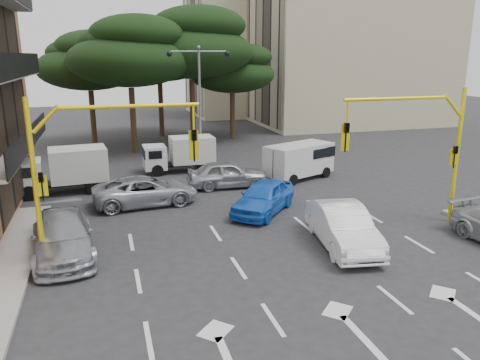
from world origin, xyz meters
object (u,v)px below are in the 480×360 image
(signal_mast_right, at_px, (424,138))
(car_white_hatch, at_px, (343,226))
(car_blue_compact, at_px, (263,197))
(van_white, at_px, (299,161))
(signal_mast_left, at_px, (89,158))
(car_silver_cross_b, at_px, (227,174))
(car_silver_wagon, at_px, (63,236))
(car_silver_cross_a, at_px, (146,191))
(box_truck_a, at_px, (62,171))
(street_lamp_center, at_px, (199,85))
(box_truck_b, at_px, (180,155))

(signal_mast_right, xyz_separation_m, car_white_hatch, (-4.33, -1.25, -3.06))
(car_blue_compact, height_order, van_white, van_white)
(signal_mast_left, height_order, car_white_hatch, signal_mast_left)
(car_white_hatch, xyz_separation_m, car_silver_cross_b, (-2.13, 9.58, -0.05))
(car_silver_wagon, xyz_separation_m, van_white, (13.04, 8.07, 0.32))
(car_silver_cross_b, bearing_deg, van_white, -78.91)
(car_silver_wagon, distance_m, van_white, 15.34)
(signal_mast_left, distance_m, car_white_hatch, 9.85)
(car_silver_cross_a, distance_m, box_truck_a, 5.42)
(signal_mast_left, bearing_deg, signal_mast_right, 0.00)
(car_silver_wagon, relative_size, car_silver_cross_b, 1.16)
(signal_mast_left, bearing_deg, street_lamp_center, 64.09)
(signal_mast_left, relative_size, street_lamp_center, 0.77)
(car_silver_cross_a, bearing_deg, car_blue_compact, -123.65)
(signal_mast_left, bearing_deg, car_blue_compact, 24.71)
(car_white_hatch, distance_m, car_silver_cross_b, 9.81)
(box_truck_b, bearing_deg, van_white, -119.77)
(signal_mast_left, distance_m, car_silver_wagon, 3.47)
(car_silver_wagon, height_order, box_truck_a, box_truck_a)
(box_truck_b, bearing_deg, car_silver_cross_a, 156.27)
(car_white_hatch, relative_size, car_silver_cross_b, 1.09)
(signal_mast_right, relative_size, box_truck_a, 1.21)
(car_silver_cross_b, xyz_separation_m, van_white, (4.69, 0.68, 0.30))
(signal_mast_left, distance_m, van_white, 15.14)
(car_blue_compact, relative_size, car_silver_cross_a, 0.87)
(signal_mast_right, bearing_deg, box_truck_a, 147.55)
(car_silver_cross_a, xyz_separation_m, box_truck_b, (2.78, 6.43, 0.40))
(car_blue_compact, bearing_deg, car_silver_cross_a, -166.24)
(car_silver_cross_b, bearing_deg, car_silver_cross_a, 115.38)
(box_truck_a, bearing_deg, van_white, -99.12)
(van_white, bearing_deg, signal_mast_left, -75.57)
(signal_mast_right, xyz_separation_m, box_truck_a, (-15.39, 9.79, -2.66))
(car_blue_compact, height_order, car_silver_cross_b, car_silver_cross_b)
(van_white, bearing_deg, car_white_hatch, -36.88)
(signal_mast_right, height_order, car_silver_cross_b, signal_mast_right)
(car_silver_cross_a, xyz_separation_m, box_truck_a, (-4.16, 3.44, 0.50))
(signal_mast_right, bearing_deg, box_truck_b, 123.49)
(signal_mast_left, height_order, car_blue_compact, signal_mast_left)
(car_white_hatch, bearing_deg, box_truck_a, 144.17)
(street_lamp_center, distance_m, car_blue_compact, 11.51)
(signal_mast_right, height_order, street_lamp_center, street_lamp_center)
(signal_mast_right, relative_size, signal_mast_left, 1.00)
(car_silver_cross_a, distance_m, box_truck_b, 7.02)
(car_silver_cross_b, bearing_deg, street_lamp_center, 6.31)
(signal_mast_right, height_order, van_white, signal_mast_right)
(signal_mast_right, xyz_separation_m, car_blue_compact, (-5.95, 3.52, -3.12))
(car_silver_wagon, bearing_deg, car_blue_compact, 10.69)
(car_white_hatch, bearing_deg, car_silver_wagon, 177.32)
(car_white_hatch, bearing_deg, signal_mast_right, 25.16)
(box_truck_b, bearing_deg, signal_mast_left, 157.68)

